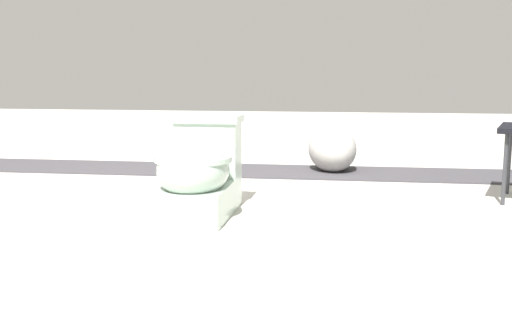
{
  "coord_description": "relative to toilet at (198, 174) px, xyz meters",
  "views": [
    {
      "loc": [
        3.2,
        0.9,
        0.77
      ],
      "look_at": [
        0.22,
        0.5,
        0.3
      ],
      "focal_mm": 42.0,
      "sensor_mm": 36.0,
      "label": 1
    }
  ],
  "objects": [
    {
      "name": "boulder_near",
      "position": [
        -1.42,
        0.68,
        -0.05
      ],
      "size": [
        0.52,
        0.44,
        0.34
      ],
      "primitive_type": "ellipsoid",
      "rotation": [
        0.0,
        0.0,
        0.24
      ],
      "color": "#B7B2AD",
      "rests_on": "ground"
    },
    {
      "name": "toilet",
      "position": [
        0.0,
        0.0,
        0.0
      ],
      "size": [
        0.64,
        0.4,
        0.52
      ],
      "rotation": [
        0.0,
        0.0,
        -0.03
      ],
      "color": "#B2C6B7",
      "rests_on": "ground"
    },
    {
      "name": "gravel_strip",
      "position": [
        -1.34,
        0.3,
        -0.21
      ],
      "size": [
        0.56,
        8.0,
        0.01
      ],
      "primitive_type": "cube",
      "color": "#423F44",
      "rests_on": "ground"
    },
    {
      "name": "ground_plane",
      "position": [
        -0.23,
        -0.2,
        -0.22
      ],
      "size": [
        14.0,
        14.0,
        0.0
      ],
      "primitive_type": "plane",
      "color": "beige"
    }
  ]
}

